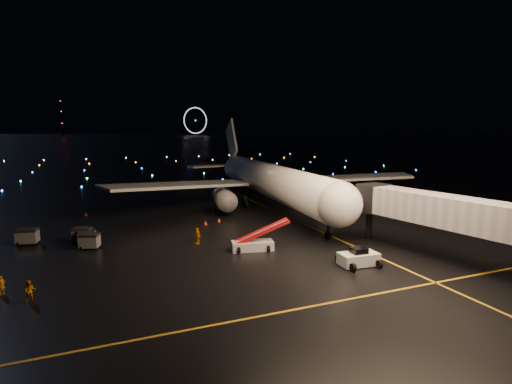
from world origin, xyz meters
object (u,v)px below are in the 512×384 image
(airliner, at_px, (264,161))
(baggage_cart_2, at_px, (87,237))
(baggage_cart_1, at_px, (82,235))
(belt_loader, at_px, (252,236))
(baggage_cart_0, at_px, (90,241))
(baggage_cart_3, at_px, (27,236))
(crew_c, at_px, (197,236))
(crew_a, at_px, (2,285))
(crew_b, at_px, (30,291))
(pushback_tug, at_px, (359,257))

(airliner, relative_size, baggage_cart_2, 29.60)
(baggage_cart_1, relative_size, baggage_cart_2, 1.10)
(belt_loader, distance_m, baggage_cart_2, 19.02)
(baggage_cart_0, height_order, baggage_cart_3, baggage_cart_3)
(baggage_cart_1, bearing_deg, crew_c, -6.40)
(belt_loader, height_order, baggage_cart_3, belt_loader)
(crew_a, height_order, baggage_cart_1, baggage_cart_1)
(crew_b, height_order, baggage_cart_2, crew_b)
(crew_b, xyz_separation_m, baggage_cart_2, (3.80, 15.15, -0.08))
(crew_a, distance_m, baggage_cart_2, 14.20)
(crew_c, height_order, baggage_cart_3, crew_c)
(crew_b, xyz_separation_m, crew_c, (15.40, 10.25, 0.09))
(crew_a, distance_m, baggage_cart_3, 14.99)
(pushback_tug, bearing_deg, baggage_cart_3, 150.01)
(crew_b, bearing_deg, baggage_cart_3, 93.74)
(belt_loader, relative_size, baggage_cart_3, 3.04)
(baggage_cart_1, bearing_deg, crew_a, -93.57)
(crew_a, bearing_deg, baggage_cart_1, 22.37)
(belt_loader, bearing_deg, baggage_cart_1, 160.73)
(belt_loader, xyz_separation_m, crew_c, (-4.88, 4.57, -0.65))
(crew_b, relative_size, baggage_cart_0, 0.86)
(crew_b, distance_m, baggage_cart_3, 17.47)
(belt_loader, height_order, crew_b, belt_loader)
(pushback_tug, xyz_separation_m, baggage_cart_3, (-30.20, 19.99, 0.03))
(airliner, bearing_deg, pushback_tug, -93.04)
(airliner, relative_size, crew_b, 31.56)
(baggage_cart_0, relative_size, baggage_cart_2, 1.10)
(airliner, relative_size, baggage_cart_3, 24.71)
(baggage_cart_1, relative_size, baggage_cart_3, 0.92)
(crew_a, bearing_deg, pushback_tug, -54.75)
(baggage_cart_2, bearing_deg, baggage_cart_3, 171.80)
(crew_c, relative_size, baggage_cart_0, 0.95)
(baggage_cart_2, xyz_separation_m, baggage_cart_3, (-6.19, 2.15, 0.15))
(crew_a, xyz_separation_m, baggage_cart_2, (6.06, 12.84, -0.01))
(baggage_cart_1, xyz_separation_m, baggage_cart_3, (-5.71, 1.39, 0.07))
(baggage_cart_1, bearing_deg, baggage_cart_2, -39.54)
(airliner, distance_m, crew_b, 43.66)
(belt_loader, relative_size, crew_c, 3.50)
(belt_loader, bearing_deg, baggage_cart_0, 167.80)
(belt_loader, distance_m, baggage_cart_0, 17.73)
(baggage_cart_3, bearing_deg, baggage_cart_2, -7.93)
(crew_a, bearing_deg, crew_b, -91.14)
(pushback_tug, xyz_separation_m, baggage_cart_0, (-23.72, 15.59, -0.05))
(crew_b, bearing_deg, baggage_cart_1, 74.08)
(airliner, xyz_separation_m, baggage_cart_1, (-28.42, -13.30, -6.67))
(airliner, bearing_deg, crew_c, -126.78)
(crew_a, bearing_deg, crew_c, -21.11)
(pushback_tug, xyz_separation_m, crew_c, (-12.42, 12.93, 0.05))
(baggage_cart_0, xyz_separation_m, baggage_cart_1, (-0.77, 3.01, 0.00))
(pushback_tug, height_order, crew_a, pushback_tug)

